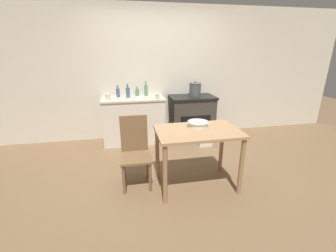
% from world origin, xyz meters
% --- Properties ---
extents(ground_plane, '(14.00, 14.00, 0.00)m').
position_xyz_m(ground_plane, '(0.00, 0.00, 0.00)').
color(ground_plane, brown).
extents(wall_back, '(8.00, 0.07, 2.55)m').
position_xyz_m(wall_back, '(0.00, 1.58, 1.27)').
color(wall_back, beige).
rests_on(wall_back, ground_plane).
extents(counter_cabinet, '(1.18, 0.57, 0.88)m').
position_xyz_m(counter_cabinet, '(-0.51, 1.28, 0.44)').
color(counter_cabinet, beige).
rests_on(counter_cabinet, ground_plane).
extents(stove, '(0.89, 0.59, 0.86)m').
position_xyz_m(stove, '(0.66, 1.28, 0.43)').
color(stove, '#38332D').
rests_on(stove, ground_plane).
extents(work_table, '(1.05, 0.68, 0.79)m').
position_xyz_m(work_table, '(0.21, -0.42, 0.66)').
color(work_table, '#A87F56').
rests_on(work_table, ground_plane).
extents(chair, '(0.40, 0.40, 0.93)m').
position_xyz_m(chair, '(-0.57, -0.20, 0.48)').
color(chair, brown).
rests_on(chair, ground_plane).
extents(flour_sack, '(0.25, 0.18, 0.37)m').
position_xyz_m(flour_sack, '(0.79, 0.81, 0.19)').
color(flour_sack, beige).
rests_on(flour_sack, ground_plane).
extents(stock_pot, '(0.24, 0.24, 0.28)m').
position_xyz_m(stock_pot, '(0.73, 1.32, 0.99)').
color(stock_pot, '#4C4C51').
rests_on(stock_pot, stove).
extents(mixing_bowl_large, '(0.27, 0.27, 0.07)m').
position_xyz_m(mixing_bowl_large, '(0.25, -0.30, 0.83)').
color(mixing_bowl_large, silver).
rests_on(mixing_bowl_large, work_table).
extents(bottle_far_left, '(0.07, 0.07, 0.23)m').
position_xyz_m(bottle_far_left, '(-0.78, 1.42, 0.96)').
color(bottle_far_left, '#3D5675').
rests_on(bottle_far_left, counter_cabinet).
extents(bottle_left, '(0.08, 0.08, 0.18)m').
position_xyz_m(bottle_left, '(-0.41, 1.46, 0.95)').
color(bottle_left, '#517F5B').
rests_on(bottle_left, counter_cabinet).
extents(bottle_mid_left, '(0.07, 0.07, 0.28)m').
position_xyz_m(bottle_mid_left, '(-0.24, 1.45, 0.99)').
color(bottle_mid_left, '#517F5B').
rests_on(bottle_mid_left, counter_cabinet).
extents(bottle_center_left, '(0.08, 0.08, 0.25)m').
position_xyz_m(bottle_center_left, '(-0.59, 1.34, 0.97)').
color(bottle_center_left, '#3D5675').
rests_on(bottle_center_left, counter_cabinet).
extents(cup_center, '(0.07, 0.07, 0.10)m').
position_xyz_m(cup_center, '(-0.07, 1.07, 0.92)').
color(cup_center, beige).
rests_on(cup_center, counter_cabinet).
extents(cup_center_right, '(0.08, 0.08, 0.10)m').
position_xyz_m(cup_center_right, '(-0.96, 1.23, 0.93)').
color(cup_center_right, beige).
rests_on(cup_center_right, counter_cabinet).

